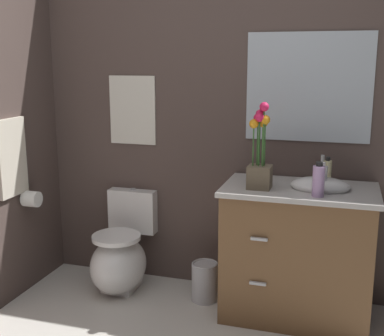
% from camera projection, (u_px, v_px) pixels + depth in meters
% --- Properties ---
extents(wall_back, '(4.12, 0.05, 2.50)m').
position_uv_depth(wall_back, '(254.00, 116.00, 3.41)').
color(wall_back, '#4C3D38').
rests_on(wall_back, ground_plane).
extents(toilet, '(0.38, 0.59, 0.69)m').
position_uv_depth(toilet, '(121.00, 257.00, 3.59)').
color(toilet, white).
rests_on(toilet, ground_plane).
extents(vanity_cabinet, '(0.94, 0.56, 1.04)m').
position_uv_depth(vanity_cabinet, '(297.00, 251.00, 3.17)').
color(vanity_cabinet, brown).
rests_on(vanity_cabinet, ground_plane).
extents(flower_vase, '(0.14, 0.14, 0.53)m').
position_uv_depth(flower_vase, '(260.00, 158.00, 3.03)').
color(flower_vase, brown).
rests_on(flower_vase, vanity_cabinet).
extents(soap_bottle, '(0.07, 0.07, 0.20)m').
position_uv_depth(soap_bottle, '(318.00, 181.00, 2.87)').
color(soap_bottle, '#B28CBF').
rests_on(soap_bottle, vanity_cabinet).
extents(lotion_bottle, '(0.05, 0.05, 0.18)m').
position_uv_depth(lotion_bottle, '(327.00, 172.00, 3.13)').
color(lotion_bottle, beige).
rests_on(lotion_bottle, vanity_cabinet).
extents(hand_wash_bottle, '(0.06, 0.06, 0.17)m').
position_uv_depth(hand_wash_bottle, '(322.00, 178.00, 3.00)').
color(hand_wash_bottle, white).
rests_on(hand_wash_bottle, vanity_cabinet).
extents(trash_bin, '(0.18, 0.18, 0.27)m').
position_uv_depth(trash_bin, '(205.00, 281.00, 3.44)').
color(trash_bin, '#B7B7BC').
rests_on(trash_bin, ground_plane).
extents(wall_poster, '(0.35, 0.01, 0.49)m').
position_uv_depth(wall_poster, '(133.00, 110.00, 3.63)').
color(wall_poster, silver).
extents(wall_mirror, '(0.80, 0.01, 0.70)m').
position_uv_depth(wall_mirror, '(308.00, 87.00, 3.23)').
color(wall_mirror, '#B2BCC6').
extents(hanging_towel, '(0.03, 0.28, 0.52)m').
position_uv_depth(hanging_towel, '(12.00, 158.00, 3.33)').
color(hanging_towel, beige).
extents(toilet_paper_roll, '(0.11, 0.11, 0.11)m').
position_uv_depth(toilet_paper_roll, '(31.00, 199.00, 3.48)').
color(toilet_paper_roll, white).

